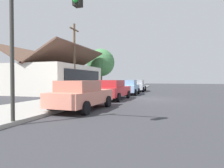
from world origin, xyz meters
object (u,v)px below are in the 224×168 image
object	(u,v)px
fire_hydrant_red	(96,93)
car_silver	(138,85)
traffic_light_main	(37,25)
car_coral	(82,95)
car_cherry	(113,90)
utility_pole_wooden	(74,58)
shade_tree	(101,63)
car_skyblue	(128,87)

from	to	relation	value
fire_hydrant_red	car_silver	bearing A→B (deg)	-6.99
car_silver	fire_hydrant_red	size ratio (longest dim) A/B	6.42
traffic_light_main	fire_hydrant_red	xyz separation A→B (m)	(9.34, 1.66, -2.99)
car_coral	car_cherry	bearing A→B (deg)	1.61
car_cherry	car_silver	size ratio (longest dim) A/B	1.05
fire_hydrant_red	utility_pole_wooden	bearing A→B (deg)	47.00
car_silver	shade_tree	xyz separation A→B (m)	(2.58, 6.33, 3.43)
car_coral	car_skyblue	bearing A→B (deg)	1.69
fire_hydrant_red	car_coral	bearing A→B (deg)	-165.82
car_skyblue	shade_tree	bearing A→B (deg)	34.82
car_cherry	utility_pole_wooden	size ratio (longest dim) A/B	0.64
utility_pole_wooden	fire_hydrant_red	world-z (taller)	utility_pole_wooden
shade_tree	traffic_light_main	bearing A→B (deg)	-164.24
car_cherry	car_coral	bearing A→B (deg)	-179.10
car_silver	traffic_light_main	world-z (taller)	traffic_light_main
car_skyblue	utility_pole_wooden	size ratio (longest dim) A/B	0.60
utility_pole_wooden	car_cherry	bearing A→B (deg)	-122.55
shade_tree	car_cherry	bearing A→B (deg)	-155.32
car_cherry	shade_tree	distance (m)	15.47
car_skyblue	car_cherry	bearing A→B (deg)	177.04
fire_hydrant_red	car_cherry	bearing A→B (deg)	-77.50
shade_tree	car_silver	bearing A→B (deg)	-112.20
car_cherry	fire_hydrant_red	bearing A→B (deg)	103.69
car_cherry	car_silver	bearing A→B (deg)	1.01
car_silver	traffic_light_main	bearing A→B (deg)	178.17
car_silver	traffic_light_main	distance (m)	20.94
utility_pole_wooden	car_skyblue	bearing A→B (deg)	-68.64
car_silver	shade_tree	bearing A→B (deg)	65.26
car_silver	shade_tree	size ratio (longest dim) A/B	0.71
car_silver	car_coral	bearing A→B (deg)	177.25
shade_tree	fire_hydrant_red	distance (m)	15.32
traffic_light_main	car_coral	bearing A→B (deg)	4.53
car_silver	utility_pole_wooden	world-z (taller)	utility_pole_wooden
car_coral	car_silver	distance (m)	16.73
car_coral	traffic_light_main	bearing A→B (deg)	-173.57
car_coral	car_cherry	world-z (taller)	same
utility_pole_wooden	shade_tree	bearing A→B (deg)	5.18
car_skyblue	utility_pole_wooden	xyz separation A→B (m)	(-2.10, 5.38, 3.11)
car_skyblue	traffic_light_main	xyz separation A→B (m)	(-15.18, -0.28, 2.68)
car_skyblue	car_silver	bearing A→B (deg)	-3.06
car_cherry	car_skyblue	size ratio (longest dim) A/B	1.07
car_coral	traffic_light_main	distance (m)	4.86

